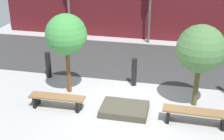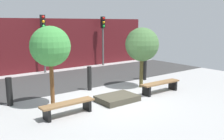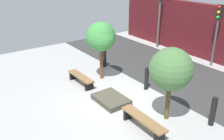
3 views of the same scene
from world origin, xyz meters
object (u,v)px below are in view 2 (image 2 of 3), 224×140
planter_bed (117,98)px  bollard_far_left (9,92)px  tree_behind_right_bench (142,45)px  bollard_center (145,69)px  bollard_left (89,78)px  traffic_light_mid_west (43,33)px  bench_right (160,85)px  traffic_light_mid_east (103,32)px  tree_behind_left_bench (50,47)px  bench_left (68,106)px

planter_bed → bollard_far_left: size_ratio=1.45×
tree_behind_right_bench → planter_bed: bearing=-156.1°
bollard_center → bollard_left: bearing=180.0°
tree_behind_right_bench → traffic_light_mid_west: 6.42m
bench_right → traffic_light_mid_east: bearing=75.1°
bollard_left → traffic_light_mid_west: (0.00, 5.01, 1.84)m
tree_behind_left_bench → bollard_far_left: (-1.22, 1.01, -1.63)m
bench_left → traffic_light_mid_west: 7.80m
bollard_far_left → bench_left: bearing=-60.9°
tree_behind_left_bench → bollard_center: bearing=10.2°
traffic_light_mid_west → traffic_light_mid_east: 4.30m
bench_right → bollard_left: 3.11m
tree_behind_left_bench → traffic_light_mid_east: (6.50, 6.02, 0.19)m
bollard_far_left → tree_behind_left_bench: bearing=-39.6°
planter_bed → tree_behind_right_bench: size_ratio=0.54×
planter_bed → bollard_center: (3.42, 1.99, 0.44)m
bench_left → bollard_far_left: bollard_far_left is taller
tree_behind_right_bench → bollard_left: (-2.21, 1.01, -1.45)m
bench_left → bench_right: 4.41m
bollard_left → bench_left: bearing=-135.2°
planter_bed → tree_behind_right_bench: 3.06m
planter_bed → tree_behind_right_bench: tree_behind_right_bench is taller
tree_behind_right_bench → bench_left: bearing=-165.0°
bench_left → bench_right: bearing=-1.3°
bollard_far_left → planter_bed: bearing=-30.1°
bollard_far_left → traffic_light_mid_east: (7.72, 5.01, 1.83)m
bollard_far_left → bollard_center: bearing=0.0°
traffic_light_mid_west → tree_behind_right_bench: bearing=-69.9°
tree_behind_right_bench → bollard_left: 2.82m
tree_behind_left_bench → bollard_far_left: tree_behind_left_bench is taller
planter_bed → traffic_light_mid_west: (0.00, 7.00, 2.26)m
bench_left → bollard_left: bollard_left is taller
bench_right → planter_bed: bearing=176.1°
planter_bed → bollard_far_left: (-3.42, 1.99, 0.41)m
traffic_light_mid_east → bollard_left: bearing=-130.6°
bench_right → planter_bed: size_ratio=1.32×
tree_behind_left_bench → bollard_center: size_ratio=2.62×
planter_bed → bollard_far_left: bollard_far_left is taller
planter_bed → traffic_light_mid_west: size_ratio=0.44×
tree_behind_right_bench → bollard_far_left: tree_behind_right_bench is taller
traffic_light_mid_east → tree_behind_right_bench: bearing=-109.1°
tree_behind_right_bench → traffic_light_mid_west: traffic_light_mid_west is taller
bollard_center → traffic_light_mid_east: size_ratio=0.33×
tree_behind_right_bench → traffic_light_mid_west: bearing=110.1°
tree_behind_left_bench → traffic_light_mid_west: 6.42m
bollard_center → traffic_light_mid_west: size_ratio=0.32×
bench_left → planter_bed: 2.22m
bollard_center → traffic_light_mid_west: bearing=124.3°
bollard_center → planter_bed: bearing=-149.9°
bench_right → bollard_center: (1.22, 2.19, 0.21)m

